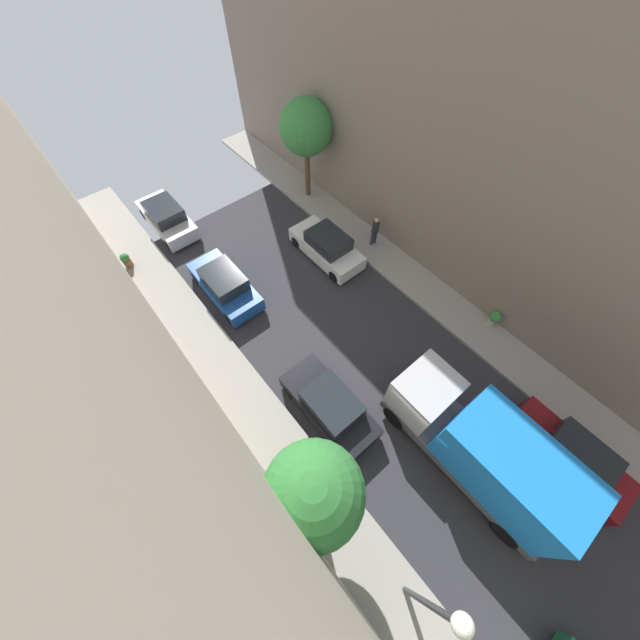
{
  "coord_description": "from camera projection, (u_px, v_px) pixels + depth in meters",
  "views": [
    {
      "loc": [
        -5.75,
        -0.51,
        13.78
      ],
      "look_at": [
        -0.38,
        5.92,
        0.5
      ],
      "focal_mm": 19.3,
      "sensor_mm": 36.0,
      "label": 1
    }
  ],
  "objects": [
    {
      "name": "ground",
      "position": [
        421.0,
        417.0,
        13.83
      ],
      "size": [
        32.0,
        32.0,
        0.0
      ],
      "primitive_type": "plane",
      "color": "#2D2D33"
    },
    {
      "name": "sidewalk_left",
      "position": [
        327.0,
        507.0,
        12.06
      ],
      "size": [
        2.0,
        44.0,
        0.15
      ],
      "primitive_type": "cube",
      "color": "gray",
      "rests_on": "ground"
    },
    {
      "name": "sidewalk_right",
      "position": [
        496.0,
        346.0,
        15.47
      ],
      "size": [
        2.0,
        44.0,
        0.15
      ],
      "primitive_type": "cube",
      "color": "gray",
      "rests_on": "ground"
    },
    {
      "name": "parked_car_left_2",
      "position": [
        330.0,
        406.0,
        13.34
      ],
      "size": [
        1.78,
        4.2,
        1.57
      ],
      "color": "black",
      "rests_on": "ground"
    },
    {
      "name": "parked_car_left_3",
      "position": [
        225.0,
        285.0,
        16.51
      ],
      "size": [
        1.78,
        4.2,
        1.57
      ],
      "color": "#194799",
      "rests_on": "ground"
    },
    {
      "name": "parked_car_left_4",
      "position": [
        167.0,
        217.0,
        19.03
      ],
      "size": [
        1.78,
        4.2,
        1.57
      ],
      "color": "silver",
      "rests_on": "ground"
    },
    {
      "name": "parked_car_right_1",
      "position": [
        569.0,
        457.0,
        12.34
      ],
      "size": [
        1.78,
        4.2,
        1.57
      ],
      "color": "maroon",
      "rests_on": "ground"
    },
    {
      "name": "parked_car_right_2",
      "position": [
        327.0,
        246.0,
        17.85
      ],
      "size": [
        1.78,
        4.2,
        1.57
      ],
      "color": "white",
      "rests_on": "ground"
    },
    {
      "name": "delivery_truck",
      "position": [
        483.0,
        450.0,
        11.44
      ],
      "size": [
        2.26,
        6.6,
        3.38
      ],
      "color": "#4C4C51",
      "rests_on": "ground"
    },
    {
      "name": "pedestrian",
      "position": [
        375.0,
        230.0,
        17.99
      ],
      "size": [
        0.4,
        0.36,
        1.72
      ],
      "color": "#2D334C",
      "rests_on": "sidewalk_right"
    },
    {
      "name": "street_tree_0",
      "position": [
        314.0,
        493.0,
        8.75
      ],
      "size": [
        2.68,
        2.68,
        5.24
      ],
      "color": "brown",
      "rests_on": "sidewalk_left"
    },
    {
      "name": "street_tree_1",
      "position": [
        306.0,
        128.0,
        17.6
      ],
      "size": [
        2.77,
        2.77,
        5.42
      ],
      "color": "brown",
      "rests_on": "sidewalk_right"
    },
    {
      "name": "potted_plant_0",
      "position": [
        495.0,
        318.0,
        15.61
      ],
      "size": [
        0.49,
        0.49,
        0.83
      ],
      "color": "#B2A899",
      "rests_on": "sidewalk_right"
    },
    {
      "name": "potted_plant_1",
      "position": [
        126.0,
        260.0,
        17.54
      ],
      "size": [
        0.45,
        0.45,
        0.82
      ],
      "color": "brown",
      "rests_on": "sidewalk_left"
    },
    {
      "name": "lamp_post",
      "position": [
        438.0,
        610.0,
        7.78
      ],
      "size": [
        0.44,
        0.44,
        5.37
      ],
      "color": "#333338",
      "rests_on": "sidewalk_left"
    }
  ]
}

